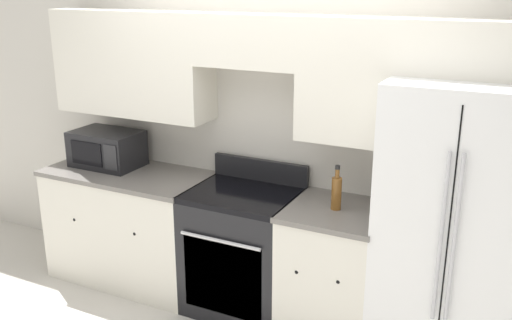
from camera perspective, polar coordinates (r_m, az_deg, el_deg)
name	(u,v)px	position (r m, az deg, el deg)	size (l,w,h in m)	color
wall_back	(274,107)	(4.00, 1.83, 5.36)	(8.00, 0.39, 2.60)	beige
lower_cabinets_left	(131,225)	(4.67, -12.41, -6.40)	(1.30, 0.64, 0.91)	silver
lower_cabinets_right	(333,271)	(3.92, 7.67, -10.98)	(0.63, 0.64, 0.91)	silver
oven_range	(243,250)	(4.15, -1.29, -9.03)	(0.75, 0.65, 1.07)	black
refrigerator	(456,230)	(3.62, 19.35, -6.59)	(0.87, 0.73, 1.79)	white
microwave	(107,148)	(4.65, -14.67, 1.12)	(0.53, 0.36, 0.28)	black
bottle	(336,192)	(3.68, 8.05, -3.19)	(0.07, 0.07, 0.30)	brown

